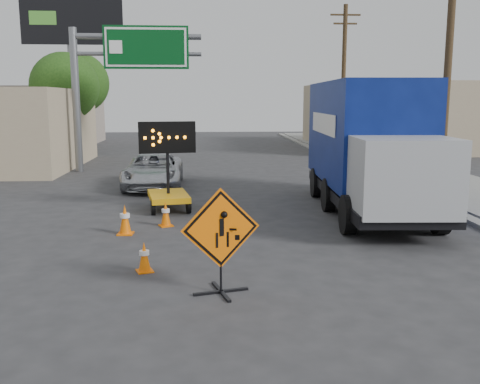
{
  "coord_description": "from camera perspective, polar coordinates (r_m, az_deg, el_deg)",
  "views": [
    {
      "loc": [
        -0.42,
        -8.34,
        3.48
      ],
      "look_at": [
        0.36,
        3.15,
        1.48
      ],
      "focal_mm": 40.0,
      "sensor_mm": 36.0,
      "label": 1
    }
  ],
  "objects": [
    {
      "name": "arrow_board",
      "position": [
        17.1,
        -7.66,
        0.18
      ],
      "size": [
        1.76,
        2.14,
        2.8
      ],
      "rotation": [
        0.0,
        0.0,
        0.17
      ],
      "color": "orange",
      "rests_on": "ground"
    },
    {
      "name": "pickup_truck",
      "position": [
        21.65,
        -9.22,
        2.28
      ],
      "size": [
        2.29,
        4.86,
        1.34
      ],
      "primitive_type": "imported",
      "rotation": [
        0.0,
        0.0,
        0.01
      ],
      "color": "#B9BCC1",
      "rests_on": "ground"
    },
    {
      "name": "billboard",
      "position": [
        35.33,
        -17.46,
        15.71
      ],
      "size": [
        6.1,
        0.54,
        9.85
      ],
      "color": "slate",
      "rests_on": "ground"
    },
    {
      "name": "utility_pole_near",
      "position": [
        20.21,
        21.31,
        12.62
      ],
      "size": [
        1.8,
        0.26,
        9.0
      ],
      "color": "#47321E",
      "rests_on": "ground"
    },
    {
      "name": "cone_a",
      "position": [
        11.13,
        -10.17,
        -6.81
      ],
      "size": [
        0.41,
        0.41,
        0.63
      ],
      "rotation": [
        0.0,
        0.0,
        0.33
      ],
      "color": "#FF6B05",
      "rests_on": "ground"
    },
    {
      "name": "tree_left_far",
      "position": [
        39.3,
        -16.77,
        11.07
      ],
      "size": [
        4.1,
        4.1,
        6.66
      ],
      "color": "#47321E",
      "rests_on": "ground"
    },
    {
      "name": "sidewalk_right",
      "position": [
        25.58,
        19.01,
        1.67
      ],
      "size": [
        4.0,
        60.0,
        0.15
      ],
      "primitive_type": "cube",
      "color": "gray",
      "rests_on": "ground"
    },
    {
      "name": "storefront_left_far",
      "position": [
        44.8,
        -23.04,
        7.44
      ],
      "size": [
        12.0,
        10.0,
        4.4
      ],
      "primitive_type": "cube",
      "color": "#A39588",
      "rests_on": "ground"
    },
    {
      "name": "construction_sign",
      "position": [
        9.6,
        -2.07,
        -4.98
      ],
      "size": [
        1.42,
        1.02,
        1.94
      ],
      "rotation": [
        0.0,
        0.0,
        0.26
      ],
      "color": "black",
      "rests_on": "ground"
    },
    {
      "name": "ground",
      "position": [
        9.04,
        -0.93,
        -12.76
      ],
      "size": [
        100.0,
        100.0,
        0.0
      ],
      "primitive_type": "plane",
      "color": "#2D2D30",
      "rests_on": "ground"
    },
    {
      "name": "building_right_far",
      "position": [
        40.63,
        15.59,
        7.83
      ],
      "size": [
        10.0,
        14.0,
        4.6
      ],
      "primitive_type": "cube",
      "color": "tan",
      "rests_on": "ground"
    },
    {
      "name": "highway_gantry",
      "position": [
        26.65,
        -12.84,
        13.04
      ],
      "size": [
        6.18,
        0.38,
        6.9
      ],
      "color": "slate",
      "rests_on": "ground"
    },
    {
      "name": "cone_c",
      "position": [
        14.95,
        -7.93,
        -2.33
      ],
      "size": [
        0.46,
        0.46,
        0.69
      ],
      "rotation": [
        0.0,
        0.0,
        0.38
      ],
      "color": "#FF6B05",
      "rests_on": "ground"
    },
    {
      "name": "box_truck",
      "position": [
        17.02,
        13.51,
        4.01
      ],
      "size": [
        3.08,
        8.6,
        4.03
      ],
      "rotation": [
        0.0,
        0.0,
        -0.06
      ],
      "color": "black",
      "rests_on": "ground"
    },
    {
      "name": "tree_left_near",
      "position": [
        31.28,
        -18.19,
        10.63
      ],
      "size": [
        3.71,
        3.71,
        6.03
      ],
      "color": "#47321E",
      "rests_on": "ground"
    },
    {
      "name": "utility_pole_far",
      "position": [
        33.44,
        10.98,
        11.74
      ],
      "size": [
        1.8,
        0.26,
        9.0
      ],
      "color": "#47321E",
      "rests_on": "ground"
    },
    {
      "name": "cone_b",
      "position": [
        14.24,
        -12.17,
        -2.89
      ],
      "size": [
        0.42,
        0.42,
        0.78
      ],
      "rotation": [
        0.0,
        0.0,
        -0.05
      ],
      "color": "#FF6B05",
      "rests_on": "ground"
    },
    {
      "name": "curb_right",
      "position": [
        24.79,
        14.1,
        1.63
      ],
      "size": [
        0.4,
        60.0,
        0.12
      ],
      "primitive_type": "cube",
      "color": "gray",
      "rests_on": "ground"
    }
  ]
}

